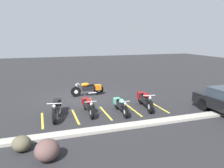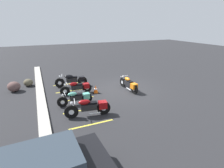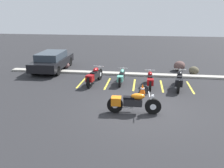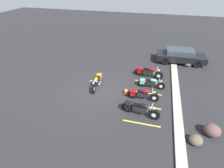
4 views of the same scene
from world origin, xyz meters
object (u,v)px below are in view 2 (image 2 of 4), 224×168
(parked_bike_0, at_px, (90,107))
(parked_bike_3, at_px, (73,80))
(parked_bike_1, at_px, (77,98))
(landscape_rock_0, at_px, (28,83))
(parked_bike_2, at_px, (78,87))
(motorcycle_orange_featured, at_px, (129,84))
(traffic_cone, at_px, (96,90))
(landscape_rock_1, at_px, (14,87))

(parked_bike_0, xyz_separation_m, parked_bike_3, (4.65, -0.10, 0.00))
(parked_bike_1, height_order, landscape_rock_0, parked_bike_1)
(parked_bike_2, relative_size, landscape_rock_0, 3.16)
(motorcycle_orange_featured, xyz_separation_m, parked_bike_2, (0.82, 3.36, -0.03))
(parked_bike_3, height_order, traffic_cone, parked_bike_3)
(motorcycle_orange_featured, height_order, traffic_cone, motorcycle_orange_featured)
(parked_bike_1, xyz_separation_m, parked_bike_2, (1.59, -0.42, 0.02))
(parked_bike_0, distance_m, parked_bike_3, 4.65)
(traffic_cone, bearing_deg, motorcycle_orange_featured, -101.09)
(parked_bike_2, distance_m, landscape_rock_1, 4.39)
(motorcycle_orange_featured, relative_size, traffic_cone, 4.11)
(motorcycle_orange_featured, height_order, parked_bike_0, parked_bike_0)
(motorcycle_orange_featured, xyz_separation_m, landscape_rock_1, (2.94, 7.21, -0.12))
(parked_bike_2, xyz_separation_m, parked_bike_3, (1.54, -0.01, 0.05))
(traffic_cone, bearing_deg, landscape_rock_1, 63.26)
(parked_bike_0, distance_m, traffic_cone, 3.00)
(parked_bike_0, height_order, parked_bike_3, parked_bike_3)
(parked_bike_1, relative_size, traffic_cone, 3.72)
(landscape_rock_0, xyz_separation_m, landscape_rock_1, (-0.80, 0.86, 0.07))
(landscape_rock_0, bearing_deg, parked_bike_2, -134.32)
(parked_bike_1, xyz_separation_m, traffic_cone, (1.21, -1.52, -0.17))
(motorcycle_orange_featured, height_order, landscape_rock_1, motorcycle_orange_featured)
(landscape_rock_0, height_order, traffic_cone, landscape_rock_0)
(motorcycle_orange_featured, xyz_separation_m, parked_bike_1, (-0.77, 3.78, -0.04))
(parked_bike_2, bearing_deg, motorcycle_orange_featured, 166.04)
(parked_bike_2, bearing_deg, parked_bike_1, 75.00)
(parked_bike_1, distance_m, parked_bike_3, 3.16)
(parked_bike_2, xyz_separation_m, traffic_cone, (-0.38, -1.11, -0.18))
(landscape_rock_1, bearing_deg, traffic_cone, -116.74)
(parked_bike_0, bearing_deg, parked_bike_2, -83.14)
(parked_bike_3, xyz_separation_m, traffic_cone, (-1.91, -1.10, -0.23))
(parked_bike_0, xyz_separation_m, landscape_rock_0, (6.03, 2.89, -0.21))
(parked_bike_0, height_order, parked_bike_2, parked_bike_0)
(parked_bike_2, relative_size, landscape_rock_1, 2.47)
(motorcycle_orange_featured, xyz_separation_m, parked_bike_3, (2.36, 3.35, 0.02))
(parked_bike_0, relative_size, parked_bike_3, 0.99)
(landscape_rock_1, bearing_deg, parked_bike_2, -118.86)
(motorcycle_orange_featured, bearing_deg, traffic_cone, 76.37)
(landscape_rock_0, bearing_deg, parked_bike_0, -154.39)
(parked_bike_0, bearing_deg, motorcycle_orange_featured, -137.73)
(landscape_rock_0, relative_size, traffic_cone, 1.23)
(motorcycle_orange_featured, bearing_deg, parked_bike_1, 99.02)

